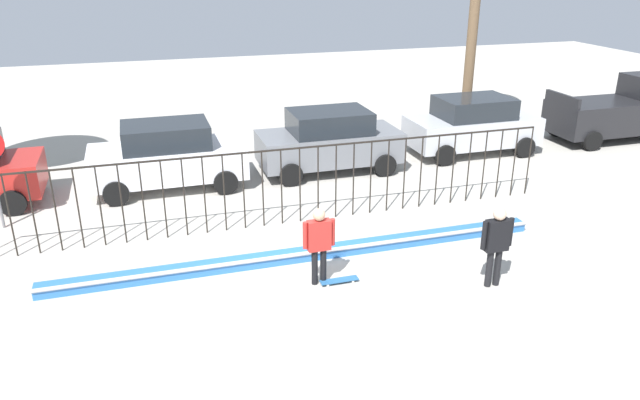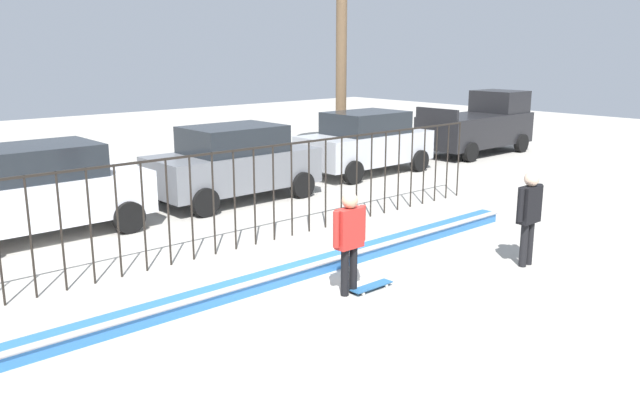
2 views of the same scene
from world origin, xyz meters
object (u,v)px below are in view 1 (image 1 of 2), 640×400
camera_operator (497,240)px  parked_car_white (168,156)px  parked_car_gray (329,141)px  parked_car_silver (472,125)px  skateboarder (319,239)px  skateboard (339,280)px  pickup_truck (620,111)px

camera_operator → parked_car_white: 9.58m
parked_car_white → parked_car_gray: (4.83, 0.09, 0.00)m
parked_car_white → parked_car_silver: same height
skateboarder → parked_car_gray: 7.00m
skateboarder → parked_car_gray: (2.33, 6.60, -0.01)m
skateboard → camera_operator: bearing=-34.3°
parked_car_gray → pickup_truck: 11.07m
camera_operator → pickup_truck: (10.07, 8.03, 0.01)m
pickup_truck → skateboarder: bearing=-155.5°
parked_car_white → parked_car_silver: (9.95, 0.45, 0.00)m
camera_operator → parked_car_white: size_ratio=0.40×
parked_car_gray → pickup_truck: pickup_truck is taller
parked_car_gray → pickup_truck: bearing=2.1°
skateboard → parked_car_silver: bearing=29.4°
camera_operator → pickup_truck: pickup_truck is taller
parked_car_silver → skateboarder: bearing=-135.8°
skateboard → camera_operator: size_ratio=0.47×
parked_car_white → parked_car_gray: 4.83m
skateboard → parked_car_silver: 10.03m
skateboarder → skateboard: (0.40, -0.11, -0.93)m
parked_car_gray → pickup_truck: (11.06, 0.33, 0.06)m
pickup_truck → parked_car_silver: bearing=176.8°
camera_operator → parked_car_gray: (-0.99, 7.70, -0.05)m
parked_car_gray → parked_car_silver: bearing=4.4°
skateboarder → skateboard: 1.02m
skateboarder → parked_car_white: (-2.50, 6.50, -0.01)m
skateboarder → camera_operator: (3.32, -1.10, 0.04)m
parked_car_white → parked_car_silver: 9.96m
camera_operator → parked_car_gray: 7.76m
skateboarder → camera_operator: size_ratio=0.97×
parked_car_white → skateboarder: bearing=-71.4°
skateboarder → parked_car_white: size_ratio=0.38×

